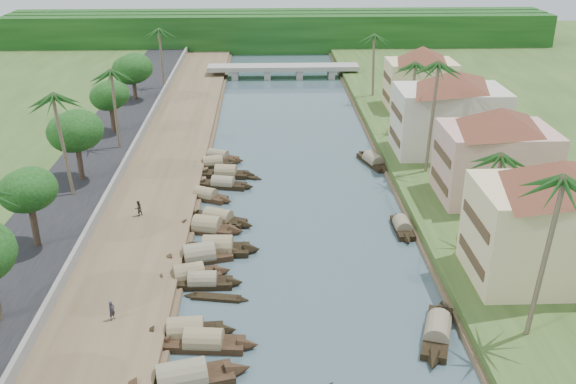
{
  "coord_description": "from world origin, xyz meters",
  "views": [
    {
      "loc": [
        -3.53,
        -46.67,
        28.79
      ],
      "look_at": [
        -1.26,
        14.22,
        2.0
      ],
      "focal_mm": 40.0,
      "sensor_mm": 36.0,
      "label": 1
    }
  ],
  "objects_px": {
    "person_near": "(112,311)",
    "sampan_1": "(186,332)",
    "bridge": "(283,69)",
    "building_near": "(551,220)",
    "sampan_0": "(182,379)"
  },
  "relations": [
    {
      "from": "bridge",
      "to": "sampan_0",
      "type": "distance_m",
      "value": 85.15
    },
    {
      "from": "bridge",
      "to": "building_near",
      "type": "relative_size",
      "value": 1.89
    },
    {
      "from": "bridge",
      "to": "sampan_0",
      "type": "xyz_separation_m",
      "value": [
        -9.3,
        -84.64,
        -1.3
      ]
    },
    {
      "from": "sampan_0",
      "to": "person_near",
      "type": "distance_m",
      "value": 8.75
    },
    {
      "from": "bridge",
      "to": "person_near",
      "type": "xyz_separation_m",
      "value": [
        -15.12,
        -78.21,
        -0.15
      ]
    },
    {
      "from": "sampan_0",
      "to": "person_near",
      "type": "relative_size",
      "value": 6.32
    },
    {
      "from": "sampan_1",
      "to": "person_near",
      "type": "height_order",
      "value": "person_near"
    },
    {
      "from": "person_near",
      "to": "sampan_1",
      "type": "bearing_deg",
      "value": -70.53
    },
    {
      "from": "bridge",
      "to": "sampan_1",
      "type": "relative_size",
      "value": 3.6
    },
    {
      "from": "bridge",
      "to": "person_near",
      "type": "height_order",
      "value": "bridge"
    },
    {
      "from": "building_near",
      "to": "sampan_0",
      "type": "xyz_separation_m",
      "value": [
        -28.29,
        -10.64,
        -5.96
      ]
    },
    {
      "from": "building_near",
      "to": "sampan_1",
      "type": "height_order",
      "value": "building_near"
    },
    {
      "from": "sampan_0",
      "to": "sampan_1",
      "type": "relative_size",
      "value": 1.26
    },
    {
      "from": "bridge",
      "to": "building_near",
      "type": "distance_m",
      "value": 76.54
    },
    {
      "from": "bridge",
      "to": "sampan_1",
      "type": "height_order",
      "value": "bridge"
    }
  ]
}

